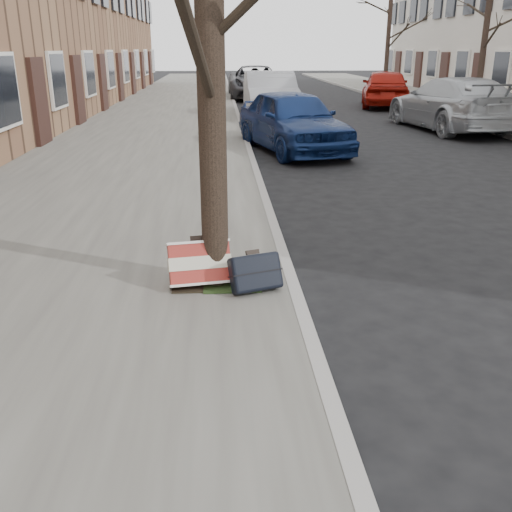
{
  "coord_description": "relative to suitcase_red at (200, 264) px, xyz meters",
  "views": [
    {
      "loc": [
        -1.95,
        -4.17,
        2.3
      ],
      "look_at": [
        -1.63,
        0.8,
        0.47
      ],
      "focal_mm": 40.0,
      "sensor_mm": 36.0,
      "label": 1
    }
  ],
  "objects": [
    {
      "name": "car_near_back",
      "position": [
        2.04,
        23.2,
        0.41
      ],
      "size": [
        2.54,
        5.45,
        1.51
      ],
      "primitive_type": "imported",
      "rotation": [
        0.0,
        0.0,
        0.01
      ],
      "color": "#3A3B40",
      "rests_on": "ground"
    },
    {
      "name": "suitcase_navy",
      "position": [
        0.53,
        -0.17,
        -0.03
      ],
      "size": [
        0.56,
        0.43,
        0.38
      ],
      "primitive_type": "cube",
      "rotation": [
        -0.42,
        0.0,
        0.34
      ],
      "color": "black",
      "rests_on": "near_sidewalk"
    },
    {
      "name": "tree_far_b",
      "position": [
        9.36,
        15.11,
        1.98
      ],
      "size": [
        0.21,
        0.21,
        4.41
      ],
      "primitive_type": "cylinder",
      "color": "black",
      "rests_on": "far_sidewalk"
    },
    {
      "name": "near_sidewalk",
      "position": [
        -1.54,
        14.03,
        -0.29
      ],
      "size": [
        5.0,
        70.0,
        0.12
      ],
      "primitive_type": "cube",
      "color": "slate",
      "rests_on": "ground"
    },
    {
      "name": "car_near_mid",
      "position": [
        2.01,
        14.97,
        0.43
      ],
      "size": [
        1.67,
        4.72,
        1.55
      ],
      "primitive_type": "imported",
      "rotation": [
        0.0,
        0.0,
        0.0
      ],
      "color": "#9B9EA3",
      "rests_on": "ground"
    },
    {
      "name": "suitcase_red",
      "position": [
        0.0,
        0.0,
        0.0
      ],
      "size": [
        0.63,
        0.41,
        0.45
      ],
      "primitive_type": "cube",
      "rotation": [
        -0.42,
        0.0,
        0.16
      ],
      "color": "maroon",
      "rests_on": "near_sidewalk"
    },
    {
      "name": "car_far_front",
      "position": [
        7.03,
        11.59,
        0.42
      ],
      "size": [
        2.65,
        5.44,
        1.53
      ],
      "primitive_type": "imported",
      "rotation": [
        0.0,
        0.0,
        3.24
      ],
      "color": "#9DA1A5",
      "rests_on": "ground"
    },
    {
      "name": "car_far_back",
      "position": [
        7.06,
        18.69,
        0.42
      ],
      "size": [
        2.77,
        4.77,
        1.53
      ],
      "primitive_type": "imported",
      "rotation": [
        0.0,
        0.0,
        2.91
      ],
      "color": "maroon",
      "rests_on": "ground"
    },
    {
      "name": "far_sidewalk",
      "position": [
        9.96,
        14.03,
        -0.29
      ],
      "size": [
        4.0,
        70.0,
        0.12
      ],
      "primitive_type": "cube",
      "color": "gray",
      "rests_on": "ground"
    },
    {
      "name": "dirt_patch",
      "position": [
        0.16,
        0.23,
        -0.22
      ],
      "size": [
        0.85,
        0.85,
        0.02
      ],
      "primitive_type": "cube",
      "color": "black",
      "rests_on": "near_sidewalk"
    },
    {
      "name": "car_near_front",
      "position": [
        1.94,
        8.26,
        0.37
      ],
      "size": [
        2.65,
        4.46,
        1.42
      ],
      "primitive_type": "imported",
      "rotation": [
        0.0,
        0.0,
        0.25
      ],
      "color": "navy",
      "rests_on": "ground"
    },
    {
      "name": "ground",
      "position": [
        2.16,
        -0.97,
        -0.35
      ],
      "size": [
        120.0,
        120.0,
        0.0
      ],
      "primitive_type": "plane",
      "color": "black",
      "rests_on": "ground"
    },
    {
      "name": "tree_far_c",
      "position": [
        9.36,
        26.82,
        2.06
      ],
      "size": [
        0.23,
        0.23,
        4.57
      ],
      "primitive_type": "cylinder",
      "color": "black",
      "rests_on": "far_sidewalk"
    }
  ]
}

